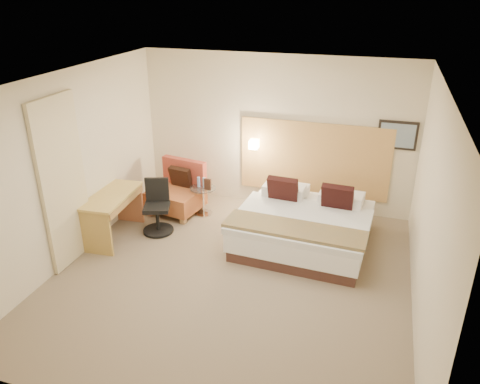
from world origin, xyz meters
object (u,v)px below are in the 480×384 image
(lounge_chair, at_px, (178,192))
(desk, at_px, (113,204))
(bed, at_px, (304,225))
(desk_chair, at_px, (157,211))
(side_table, at_px, (203,199))

(lounge_chair, xyz_separation_m, desk, (-0.57, -1.16, 0.22))
(bed, xyz_separation_m, desk, (-2.91, -0.69, 0.27))
(bed, relative_size, desk, 1.70)
(desk, height_order, desk_chair, desk_chair)
(side_table, bearing_deg, lounge_chair, -178.52)
(bed, bearing_deg, lounge_chair, 168.86)
(bed, bearing_deg, desk, -166.57)
(lounge_chair, xyz_separation_m, desk_chair, (-0.01, -0.78, 0.00))
(desk, bearing_deg, lounge_chair, 63.86)
(desk, bearing_deg, desk_chair, 34.28)
(lounge_chair, bearing_deg, desk, -116.14)
(desk_chair, bearing_deg, side_table, 58.34)
(lounge_chair, bearing_deg, bed, -11.14)
(lounge_chair, bearing_deg, desk_chair, -90.84)
(desk, xyz_separation_m, desk_chair, (0.56, 0.38, -0.22))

